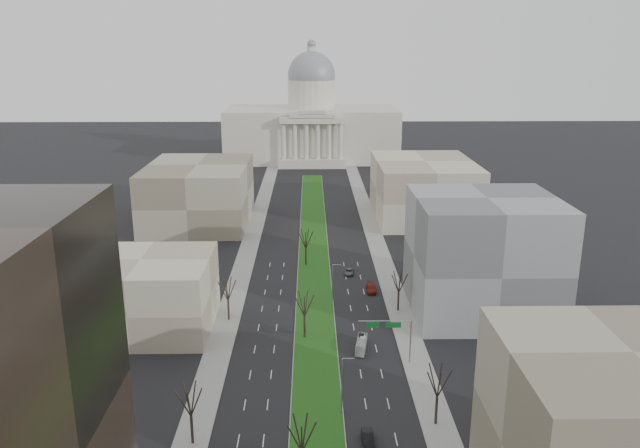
{
  "coord_description": "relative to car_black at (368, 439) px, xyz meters",
  "views": [
    {
      "loc": [
        -0.83,
        -26.45,
        53.05
      ],
      "look_at": [
        1.46,
        115.94,
        11.84
      ],
      "focal_mm": 35.0,
      "sensor_mm": 36.0,
      "label": 1
    }
  ],
  "objects": [
    {
      "name": "tree_median_a",
      "position": [
        -8.98,
        -7.71,
        6.26
      ],
      "size": [
        5.4,
        5.4,
        9.72
      ],
      "color": "black",
      "rests_on": "ground"
    },
    {
      "name": "ground",
      "position": [
        -6.98,
        72.29,
        -0.74
      ],
      "size": [
        600.0,
        600.0,
        0.0
      ],
      "primitive_type": "plane",
      "color": "black",
      "rests_on": "ground"
    },
    {
      "name": "box_van",
      "position": [
        1.28,
        27.59,
        0.25
      ],
      "size": [
        2.83,
        7.22,
        1.96
      ],
      "primitive_type": "imported",
      "rotation": [
        0.0,
        0.0,
        -0.17
      ],
      "color": "silver",
      "rests_on": "ground"
    },
    {
      "name": "tree_left_mid",
      "position": [
        -24.18,
        0.29,
        6.26
      ],
      "size": [
        5.4,
        5.4,
        9.72
      ],
      "color": "black",
      "rests_on": "ground"
    },
    {
      "name": "building_grey_right",
      "position": [
        27.02,
        44.29,
        11.26
      ],
      "size": [
        28.0,
        26.0,
        24.0
      ],
      "primitive_type": "cube",
      "color": "slate",
      "rests_on": "ground"
    },
    {
      "name": "car_black",
      "position": [
        0.0,
        0.0,
        0.0
      ],
      "size": [
        1.63,
        4.49,
        1.47
      ],
      "primitive_type": "imported",
      "rotation": [
        0.0,
        0.0,
        0.02
      ],
      "color": "black",
      "rests_on": "ground"
    },
    {
      "name": "tree_left_far",
      "position": [
        -24.18,
        40.29,
        6.11
      ],
      "size": [
        5.28,
        5.28,
        9.5
      ],
      "color": "black",
      "rests_on": "ground"
    },
    {
      "name": "building_far_left",
      "position": [
        -41.98,
        112.29,
        8.26
      ],
      "size": [
        30.0,
        40.0,
        18.0
      ],
      "primitive_type": "cube",
      "color": "gray",
      "rests_on": "ground"
    },
    {
      "name": "median",
      "position": [
        -6.98,
        71.28,
        -0.63
      ],
      "size": [
        8.0,
        222.03,
        0.2
      ],
      "color": "#999993",
      "rests_on": "ground"
    },
    {
      "name": "car_red",
      "position": [
        5.66,
        54.78,
        0.03
      ],
      "size": [
        2.31,
        5.34,
        1.53
      ],
      "primitive_type": "imported",
      "rotation": [
        0.0,
        0.0,
        -0.03
      ],
      "color": "maroon",
      "rests_on": "ground"
    },
    {
      "name": "streetlamp_median_b",
      "position": [
        -3.22,
        7.29,
        4.07
      ],
      "size": [
        1.9,
        0.2,
        9.16
      ],
      "color": "gray",
      "rests_on": "ground"
    },
    {
      "name": "sidewalk_left",
      "position": [
        -24.48,
        47.29,
        -0.66
      ],
      "size": [
        5.0,
        330.0,
        0.15
      ],
      "primitive_type": "cube",
      "color": "gray",
      "rests_on": "ground"
    },
    {
      "name": "sidewalk_right",
      "position": [
        10.52,
        47.29,
        -0.66
      ],
      "size": [
        5.0,
        330.0,
        0.15
      ],
      "primitive_type": "cube",
      "color": "gray",
      "rests_on": "ground"
    },
    {
      "name": "building_tan_right",
      "position": [
        26.02,
        -15.71,
        10.26
      ],
      "size": [
        26.0,
        24.0,
        22.0
      ],
      "primitive_type": "cube",
      "color": "gray",
      "rests_on": "ground"
    },
    {
      "name": "tree_right_far",
      "position": [
        10.22,
        44.29,
        5.79
      ],
      "size": [
        5.04,
        5.04,
        9.07
      ],
      "color": "black",
      "rests_on": "ground"
    },
    {
      "name": "building_beige_left",
      "position": [
        -39.98,
        37.29,
        6.26
      ],
      "size": [
        26.0,
        22.0,
        14.0
      ],
      "primitive_type": "cube",
      "color": "tan",
      "rests_on": "ground"
    },
    {
      "name": "tree_right_mid",
      "position": [
        10.22,
        4.29,
        6.42
      ],
      "size": [
        5.52,
        5.52,
        9.94
      ],
      "color": "black",
      "rests_on": "ground"
    },
    {
      "name": "capitol",
      "position": [
        -6.98,
        221.88,
        15.57
      ],
      "size": [
        80.0,
        46.0,
        55.0
      ],
      "color": "beige",
      "rests_on": "ground"
    },
    {
      "name": "mast_arm_signs",
      "position": [
        6.51,
        22.32,
        5.37
      ],
      "size": [
        9.12,
        0.24,
        8.09
      ],
      "color": "gray",
      "rests_on": "ground"
    },
    {
      "name": "streetlamp_median_c",
      "position": [
        -3.22,
        47.29,
        4.07
      ],
      "size": [
        1.9,
        0.2,
        9.16
      ],
      "color": "gray",
      "rests_on": "ground"
    },
    {
      "name": "tree_median_c",
      "position": [
        -8.98,
        72.29,
        6.26
      ],
      "size": [
        5.4,
        5.4,
        9.72
      ],
      "color": "black",
      "rests_on": "ground"
    },
    {
      "name": "building_far_right",
      "position": [
        28.02,
        117.29,
        8.26
      ],
      "size": [
        30.0,
        40.0,
        18.0
      ],
      "primitive_type": "cube",
      "color": "tan",
      "rests_on": "ground"
    },
    {
      "name": "tree_median_b",
      "position": [
        -8.98,
        32.29,
        6.26
      ],
      "size": [
        5.4,
        5.4,
        9.72
      ],
      "color": "black",
      "rests_on": "ground"
    },
    {
      "name": "car_grey_far",
      "position": [
        1.43,
        65.78,
        -0.12
      ],
      "size": [
        2.58,
        4.64,
        1.23
      ],
      "primitive_type": "imported",
      "rotation": [
        0.0,
        0.0,
        -0.13
      ],
      "color": "#52565A",
      "rests_on": "ground"
    }
  ]
}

